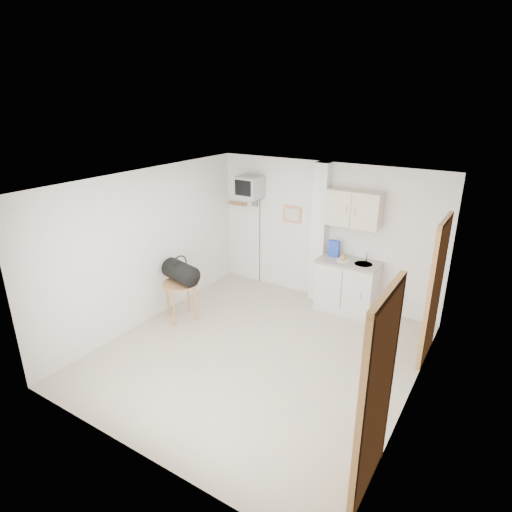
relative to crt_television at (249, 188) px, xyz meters
The scene contains 7 objects.
ground 3.15m from the crt_television, 54.36° to the right, with size 4.50×4.50×0.00m, color #B5A893.
room_envelope 2.60m from the crt_television, 48.84° to the right, with size 4.24×4.54×2.55m.
kitchenette 2.32m from the crt_television, ahead, with size 1.03×0.58×2.10m.
crt_television is the anchor object (origin of this frame).
round_table 2.27m from the crt_television, 96.35° to the right, with size 0.60×0.60×0.65m.
duffel_bag 2.09m from the crt_television, 97.00° to the right, with size 0.69×0.48×0.46m.
water_bottle 3.86m from the crt_television, 26.93° to the right, with size 0.13×0.13×0.39m.
Camera 1 is at (2.82, -4.55, 3.54)m, focal length 30.00 mm.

